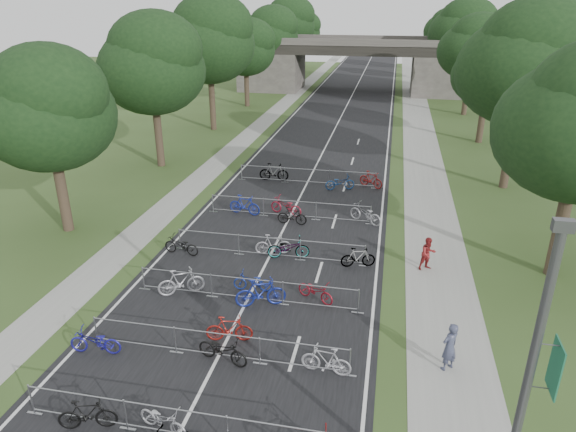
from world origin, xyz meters
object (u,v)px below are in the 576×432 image
Objects in this scene: pedestrian_b at (428,254)px; overpass_bridge at (355,65)px; lamppost at (524,403)px; pedestrian_a at (449,347)px.

overpass_bridge is at bearing 68.76° from pedestrian_b.
overpass_bridge reaches higher than pedestrian_b.
pedestrian_b is (7.46, -49.70, -2.74)m from overpass_bridge.
lamppost is at bearing -82.47° from overpass_bridge.
pedestrian_b is (-0.36, 7.06, -0.10)m from pedestrian_a.
pedestrian_a is at bearing -82.15° from overpass_bridge.
pedestrian_a is at bearing -116.84° from pedestrian_b.
overpass_bridge is 3.78× the size of lamppost.
lamppost reaches higher than overpass_bridge.
pedestrian_a reaches higher than pedestrian_b.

